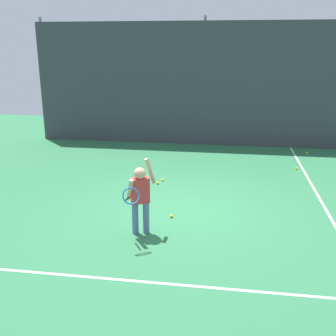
# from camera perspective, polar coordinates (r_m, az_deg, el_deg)

# --- Properties ---
(ground_plane) EXTENTS (20.00, 20.00, 0.00)m
(ground_plane) POSITION_cam_1_polar(r_m,az_deg,el_deg) (8.12, 2.10, -5.86)
(ground_plane) COLOR #2D7247
(court_line_baseline) EXTENTS (9.00, 0.05, 0.00)m
(court_line_baseline) POSITION_cam_1_polar(r_m,az_deg,el_deg) (5.79, -1.06, -16.07)
(court_line_baseline) COLOR white
(court_line_baseline) RESTS_ON ground
(court_line_sideline) EXTENTS (0.05, 9.00, 0.00)m
(court_line_sideline) POSITION_cam_1_polar(r_m,az_deg,el_deg) (9.23, 20.78, -4.11)
(court_line_sideline) COLOR white
(court_line_sideline) RESTS_ON ground
(back_fence_windscreen) EXTENTS (10.99, 0.08, 3.87)m
(back_fence_windscreen) POSITION_cam_1_polar(r_m,az_deg,el_deg) (13.05, 5.06, 11.68)
(back_fence_windscreen) COLOR #383D42
(back_fence_windscreen) RESTS_ON ground
(fence_post_0) EXTENTS (0.09, 0.09, 4.02)m
(fence_post_0) POSITION_cam_1_polar(r_m,az_deg,el_deg) (14.46, -17.03, 11.84)
(fence_post_0) COLOR slate
(fence_post_0) RESTS_ON ground
(fence_post_1) EXTENTS (0.09, 0.09, 4.02)m
(fence_post_1) POSITION_cam_1_polar(r_m,az_deg,el_deg) (13.11, 5.09, 12.03)
(fence_post_1) COLOR slate
(fence_post_1) RESTS_ON ground
(tennis_player) EXTENTS (0.51, 0.81, 1.35)m
(tennis_player) POSITION_cam_1_polar(r_m,az_deg,el_deg) (6.85, -4.03, -3.83)
(tennis_player) COLOR slate
(tennis_player) RESTS_ON ground
(tennis_ball_0) EXTENTS (0.07, 0.07, 0.07)m
(tennis_ball_0) POSITION_cam_1_polar(r_m,az_deg,el_deg) (7.73, 0.50, -6.83)
(tennis_ball_0) COLOR #CCE033
(tennis_ball_0) RESTS_ON ground
(tennis_ball_2) EXTENTS (0.07, 0.07, 0.07)m
(tennis_ball_2) POSITION_cam_1_polar(r_m,az_deg,el_deg) (9.50, -1.48, -2.13)
(tennis_ball_2) COLOR #CCE033
(tennis_ball_2) RESTS_ON ground
(tennis_ball_3) EXTENTS (0.07, 0.07, 0.07)m
(tennis_ball_3) POSITION_cam_1_polar(r_m,az_deg,el_deg) (12.86, 19.20, 2.07)
(tennis_ball_3) COLOR #CCE033
(tennis_ball_3) RESTS_ON ground
(tennis_ball_4) EXTENTS (0.07, 0.07, 0.07)m
(tennis_ball_4) POSITION_cam_1_polar(r_m,az_deg,el_deg) (9.72, -0.78, -1.68)
(tennis_ball_4) COLOR #CCE033
(tennis_ball_4) RESTS_ON ground
(tennis_ball_5) EXTENTS (0.07, 0.07, 0.07)m
(tennis_ball_5) POSITION_cam_1_polar(r_m,az_deg,el_deg) (11.12, 17.81, -0.08)
(tennis_ball_5) COLOR #CCE033
(tennis_ball_5) RESTS_ON ground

